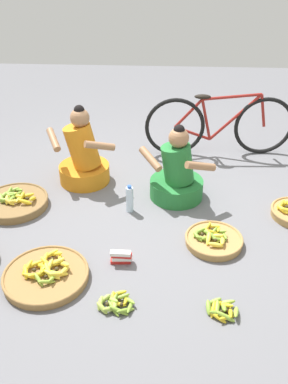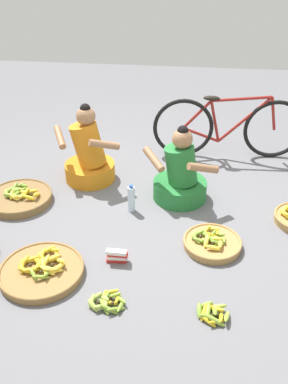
{
  "view_description": "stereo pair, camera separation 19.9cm",
  "coord_description": "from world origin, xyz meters",
  "px_view_note": "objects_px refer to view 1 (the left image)",
  "views": [
    {
      "loc": [
        0.17,
        -3.19,
        2.23
      ],
      "look_at": [
        0.0,
        -0.2,
        0.35
      ],
      "focal_mm": 38.95,
      "sensor_mm": 36.0,
      "label": 1
    },
    {
      "loc": [
        0.37,
        -3.17,
        2.23
      ],
      "look_at": [
        0.0,
        -0.2,
        0.35
      ],
      "focal_mm": 38.95,
      "sensor_mm": 36.0,
      "label": 2
    }
  ],
  "objects_px": {
    "banana_basket_front_left": "(15,202)",
    "packet_carton_stack": "(121,257)",
    "banana_basket_back_left": "(214,239)",
    "loose_bananas_back_center": "(115,303)",
    "banana_basket_front_center": "(46,275)",
    "vendor_woman_front": "(177,175)",
    "water_bottle": "(130,199)",
    "vendor_woman_behind": "(83,158)",
    "bicycle_leaning": "(219,125)",
    "loose_bananas_mid_right": "(221,310)"
  },
  "relations": [
    {
      "from": "banana_basket_front_left",
      "to": "packet_carton_stack",
      "type": "bearing_deg",
      "value": -34.02
    },
    {
      "from": "banana_basket_back_left",
      "to": "loose_bananas_back_center",
      "type": "relative_size",
      "value": 1.67
    },
    {
      "from": "banana_basket_front_center",
      "to": "loose_bananas_back_center",
      "type": "relative_size",
      "value": 2.22
    },
    {
      "from": "vendor_woman_front",
      "to": "water_bottle",
      "type": "height_order",
      "value": "vendor_woman_front"
    },
    {
      "from": "packet_carton_stack",
      "to": "loose_bananas_back_center",
      "type": "bearing_deg",
      "value": -89.29
    },
    {
      "from": "banana_basket_front_center",
      "to": "banana_basket_back_left",
      "type": "distance_m",
      "value": 1.38
    },
    {
      "from": "vendor_woman_behind",
      "to": "banana_basket_front_left",
      "type": "distance_m",
      "value": 0.81
    },
    {
      "from": "bicycle_leaning",
      "to": "banana_basket_back_left",
      "type": "distance_m",
      "value": 1.73
    },
    {
      "from": "banana_basket_back_left",
      "to": "loose_bananas_back_center",
      "type": "bearing_deg",
      "value": -135.26
    },
    {
      "from": "banana_basket_back_left",
      "to": "packet_carton_stack",
      "type": "distance_m",
      "value": 0.8
    },
    {
      "from": "vendor_woman_behind",
      "to": "water_bottle",
      "type": "xyz_separation_m",
      "value": [
        0.52,
        -0.53,
        -0.14
      ]
    },
    {
      "from": "loose_bananas_back_center",
      "to": "packet_carton_stack",
      "type": "distance_m",
      "value": 0.45
    },
    {
      "from": "banana_basket_front_center",
      "to": "banana_basket_back_left",
      "type": "height_order",
      "value": "banana_basket_front_center"
    },
    {
      "from": "loose_bananas_mid_right",
      "to": "water_bottle",
      "type": "xyz_separation_m",
      "value": [
        -0.73,
        1.2,
        0.1
      ]
    },
    {
      "from": "bicycle_leaning",
      "to": "banana_basket_front_left",
      "type": "height_order",
      "value": "bicycle_leaning"
    },
    {
      "from": "bicycle_leaning",
      "to": "banana_basket_back_left",
      "type": "height_order",
      "value": "bicycle_leaning"
    },
    {
      "from": "loose_bananas_back_center",
      "to": "water_bottle",
      "type": "xyz_separation_m",
      "value": [
        -0.0,
        1.18,
        0.1
      ]
    },
    {
      "from": "banana_basket_front_left",
      "to": "loose_bananas_back_center",
      "type": "relative_size",
      "value": 2.15
    },
    {
      "from": "bicycle_leaning",
      "to": "water_bottle",
      "type": "xyz_separation_m",
      "value": [
        -0.92,
        -1.24,
        -0.23
      ]
    },
    {
      "from": "loose_bananas_back_center",
      "to": "packet_carton_stack",
      "type": "xyz_separation_m",
      "value": [
        -0.01,
        0.45,
        0.03
      ]
    },
    {
      "from": "banana_basket_front_center",
      "to": "loose_bananas_back_center",
      "type": "bearing_deg",
      "value": -23.63
    },
    {
      "from": "banana_basket_front_center",
      "to": "loose_bananas_mid_right",
      "type": "relative_size",
      "value": 2.73
    },
    {
      "from": "vendor_woman_front",
      "to": "loose_bananas_mid_right",
      "type": "bearing_deg",
      "value": -78.52
    },
    {
      "from": "bicycle_leaning",
      "to": "loose_bananas_back_center",
      "type": "bearing_deg",
      "value": -110.8
    },
    {
      "from": "vendor_woman_behind",
      "to": "packet_carton_stack",
      "type": "relative_size",
      "value": 4.74
    },
    {
      "from": "loose_bananas_mid_right",
      "to": "loose_bananas_back_center",
      "type": "distance_m",
      "value": 0.73
    },
    {
      "from": "vendor_woman_behind",
      "to": "bicycle_leaning",
      "type": "bearing_deg",
      "value": 26.33
    },
    {
      "from": "banana_basket_front_left",
      "to": "loose_bananas_back_center",
      "type": "height_order",
      "value": "banana_basket_front_left"
    },
    {
      "from": "vendor_woman_behind",
      "to": "loose_bananas_back_center",
      "type": "distance_m",
      "value": 1.8
    },
    {
      "from": "bicycle_leaning",
      "to": "loose_bananas_back_center",
      "type": "distance_m",
      "value": 2.61
    },
    {
      "from": "bicycle_leaning",
      "to": "loose_bananas_mid_right",
      "type": "distance_m",
      "value": 2.47
    },
    {
      "from": "vendor_woman_front",
      "to": "banana_basket_front_center",
      "type": "bearing_deg",
      "value": -129.06
    },
    {
      "from": "banana_basket_front_left",
      "to": "bicycle_leaning",
      "type": "bearing_deg",
      "value": 31.38
    },
    {
      "from": "vendor_woman_behind",
      "to": "loose_bananas_mid_right",
      "type": "relative_size",
      "value": 3.49
    },
    {
      "from": "loose_bananas_mid_right",
      "to": "water_bottle",
      "type": "height_order",
      "value": "water_bottle"
    },
    {
      "from": "loose_bananas_mid_right",
      "to": "packet_carton_stack",
      "type": "distance_m",
      "value": 0.88
    },
    {
      "from": "banana_basket_front_left",
      "to": "loose_bananas_mid_right",
      "type": "distance_m",
      "value": 2.2
    },
    {
      "from": "banana_basket_back_left",
      "to": "water_bottle",
      "type": "distance_m",
      "value": 0.87
    },
    {
      "from": "vendor_woman_front",
      "to": "bicycle_leaning",
      "type": "xyz_separation_m",
      "value": [
        0.49,
        0.97,
        0.12
      ]
    },
    {
      "from": "banana_basket_front_center",
      "to": "loose_bananas_back_center",
      "type": "distance_m",
      "value": 0.6
    },
    {
      "from": "bicycle_leaning",
      "to": "water_bottle",
      "type": "height_order",
      "value": "bicycle_leaning"
    },
    {
      "from": "loose_bananas_back_center",
      "to": "packet_carton_stack",
      "type": "bearing_deg",
      "value": 90.71
    },
    {
      "from": "vendor_woman_behind",
      "to": "banana_basket_back_left",
      "type": "height_order",
      "value": "vendor_woman_behind"
    },
    {
      "from": "bicycle_leaning",
      "to": "banana_basket_front_center",
      "type": "xyz_separation_m",
      "value": [
        -1.47,
        -2.18,
        -0.32
      ]
    },
    {
      "from": "packet_carton_stack",
      "to": "water_bottle",
      "type": "bearing_deg",
      "value": 89.65
    },
    {
      "from": "vendor_woman_behind",
      "to": "banana_basket_front_center",
      "type": "bearing_deg",
      "value": -91.19
    },
    {
      "from": "banana_basket_front_center",
      "to": "banana_basket_front_left",
      "type": "relative_size",
      "value": 1.03
    },
    {
      "from": "bicycle_leaning",
      "to": "packet_carton_stack",
      "type": "relative_size",
      "value": 9.72
    },
    {
      "from": "bicycle_leaning",
      "to": "banana_basket_back_left",
      "type": "relative_size",
      "value": 3.5
    },
    {
      "from": "vendor_woman_front",
      "to": "loose_bananas_back_center",
      "type": "xyz_separation_m",
      "value": [
        -0.43,
        -1.46,
        -0.21
      ]
    }
  ]
}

